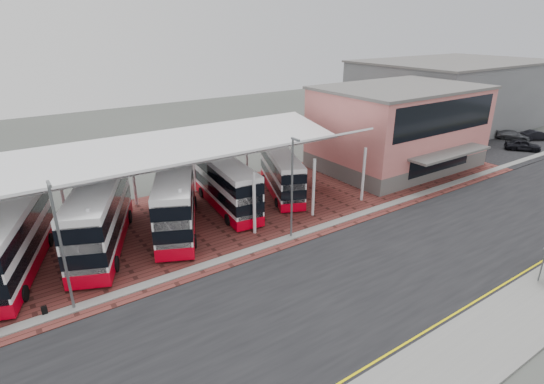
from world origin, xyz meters
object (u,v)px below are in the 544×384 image
Objects in this scene: bus_3 at (176,200)px; bus_4 at (226,185)px; bus_5 at (281,174)px; carpark_car_c at (536,135)px; bus_2 at (100,216)px; carpark_car_b at (513,135)px; bus_1 at (12,243)px; terminal at (398,127)px; carpark_car_a at (523,145)px.

bus_4 is at bearing 38.56° from bus_3.
bus_5 is 42.56m from carpark_car_c.
bus_4 is (11.07, 1.16, -0.26)m from bus_2.
carpark_car_b is 1.09× the size of carpark_car_c.
bus_4 is at bearing 114.68° from carpark_car_c.
bus_2 is (5.75, 0.55, 0.20)m from bus_1.
bus_1 is at bearing 150.60° from carpark_car_b.
bus_2 is at bearing -155.93° from bus_3.
bus_2 is 5.86m from bus_3.
bus_3 is at bearing 116.46° from carpark_car_c.
bus_1 reaches higher than carpark_car_c.
carpark_car_c is at bearing -7.94° from terminal.
carpark_car_b is (62.55, -0.28, -1.60)m from bus_1.
carpark_car_a is (52.34, -4.45, -1.71)m from bus_2.
carpark_car_b is (50.94, -0.73, -1.75)m from bus_3.
carpark_car_a is at bearing 15.94° from bus_1.
carpark_car_c is at bearing 17.86° from bus_1.
bus_1 reaches higher than carpark_car_b.
bus_5 is (22.94, 1.69, -0.23)m from bus_1.
bus_3 is 5.36m from bus_4.
carpark_car_c is (53.68, -2.65, -1.72)m from bus_3.
carpark_car_a is 0.96× the size of carpark_car_b.
carpark_car_b is at bearing 22.64° from bus_2.
bus_3 is at bearing -177.97° from terminal.
terminal reaches higher than carpark_car_b.
terminal is 1.83× the size of bus_5.
bus_4 is at bearing 25.58° from bus_1.
bus_1 is 0.95× the size of bus_3.
carpark_car_b is at bearing 19.53° from bus_1.
bus_1 is 2.75× the size of carpark_car_c.
carpark_car_c is (42.36, -3.89, -1.34)m from bus_5.
bus_5 is at bearing 133.28° from carpark_car_a.
carpark_car_b is at bearing -4.21° from terminal.
bus_1 reaches higher than bus_5.
carpark_car_a is (58.09, -3.90, -1.51)m from bus_1.
terminal is at bearing 6.44° from bus_4.
bus_2 reaches higher than bus_5.
carpark_car_c is at bearing 2.53° from bus_4.
terminal reaches higher than bus_4.
terminal is at bearing 21.90° from bus_5.
terminal is 23.68m from carpark_car_b.
bus_2 is 11.13m from bus_4.
bus_1 is 16.90m from bus_4.
terminal is 26.58m from carpark_car_c.
bus_1 is 58.24m from carpark_car_a.
bus_3 reaches higher than bus_4.
terminal is 19.95m from carpark_car_a.
carpark_car_b is (39.61, -1.97, -1.37)m from bus_5.
carpark_car_a is at bearing 132.58° from carpark_car_c.
bus_1 is 1.12× the size of bus_5.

